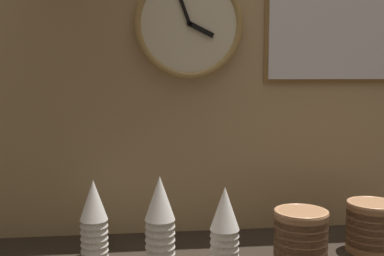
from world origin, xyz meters
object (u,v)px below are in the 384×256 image
object	(u,v)px
bowl_stack_right	(301,235)
bowl_stack_far_right	(372,225)
cup_stack_center	(160,225)
cup_stack_center_left	(94,219)
menu_board	(331,1)
wall_clock	(189,24)
cup_stack_center_right	(225,228)

from	to	relation	value
bowl_stack_right	bowl_stack_far_right	bearing A→B (deg)	13.60
bowl_stack_right	cup_stack_center	bearing A→B (deg)	-175.16
cup_stack_center_left	menu_board	xyz separation A→B (m)	(0.70, 0.17, 0.59)
cup_stack_center_left	bowl_stack_right	bearing A→B (deg)	-10.27
wall_clock	cup_stack_center_left	bearing A→B (deg)	-148.69
cup_stack_center_left	cup_stack_center	bearing A→B (deg)	-37.10
menu_board	bowl_stack_right	bearing A→B (deg)	-122.53
cup_stack_center	cup_stack_center_left	bearing A→B (deg)	142.90
cup_stack_center_right	wall_clock	distance (m)	0.59
bowl_stack_right	cup_stack_center_left	bearing A→B (deg)	169.73
bowl_stack_right	wall_clock	distance (m)	0.66
cup_stack_center_right	cup_stack_center_left	world-z (taller)	same
bowl_stack_far_right	wall_clock	bearing A→B (deg)	156.64
cup_stack_center	bowl_stack_far_right	xyz separation A→B (m)	(0.58, 0.08, -0.05)
cup_stack_center_left	bowl_stack_far_right	distance (m)	0.75
menu_board	cup_stack_center	bearing A→B (deg)	-150.67
cup_stack_center	menu_board	bearing A→B (deg)	29.33
cup_stack_center	bowl_stack_far_right	bearing A→B (deg)	8.20
cup_stack_center_right	bowl_stack_far_right	bearing A→B (deg)	9.84
bowl_stack_far_right	bowl_stack_right	bearing A→B (deg)	-166.40
cup_stack_center	cup_stack_center_right	distance (m)	0.16
cup_stack_center	bowl_stack_right	bearing A→B (deg)	4.84
menu_board	wall_clock	bearing A→B (deg)	-178.81
cup_stack_center_left	bowl_stack_right	distance (m)	0.54
cup_stack_center_left	wall_clock	bearing A→B (deg)	31.31
wall_clock	menu_board	distance (m)	0.43
cup_stack_center	cup_stack_center_left	xyz separation A→B (m)	(-0.17, 0.13, -0.02)
cup_stack_center_right	wall_clock	bearing A→B (deg)	101.49
cup_stack_center_right	bowl_stack_right	size ratio (longest dim) A/B	1.50
bowl_stack_far_right	bowl_stack_right	size ratio (longest dim) A/B	1.00
cup_stack_center_right	bowl_stack_far_right	size ratio (longest dim) A/B	1.50
cup_stack_center_right	bowl_stack_right	distance (m)	0.20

